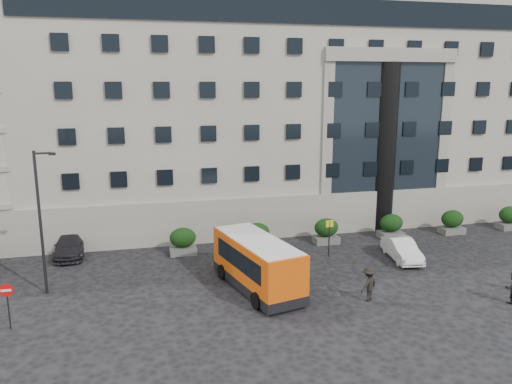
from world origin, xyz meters
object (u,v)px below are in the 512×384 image
at_px(minibus, 257,262).
at_px(hedge_f, 509,218).
at_px(hedge_d, 391,226).
at_px(red_truck, 69,215).
at_px(no_entry_sign, 7,297).
at_px(hedge_a, 183,241).
at_px(white_taxi, 402,249).
at_px(bus_stop_sign, 329,232).
at_px(pedestrian_c, 369,284).
at_px(parked_car_c, 70,245).
at_px(hedge_e, 452,222).
at_px(street_lamp, 41,218).
at_px(hedge_b, 257,236).
at_px(hedge_c, 326,231).
at_px(parked_car_d, 21,225).
at_px(pedestrian_b, 512,288).

bearing_deg(minibus, hedge_f, 3.67).
bearing_deg(hedge_d, red_truck, 162.33).
bearing_deg(minibus, no_entry_sign, 175.02).
bearing_deg(hedge_a, red_truck, 137.21).
xyz_separation_m(hedge_f, minibus, (-22.46, -6.95, 0.69)).
bearing_deg(no_entry_sign, white_taxi, 10.85).
relative_size(hedge_d, bus_stop_sign, 0.73).
xyz_separation_m(white_taxi, pedestrian_c, (-5.04, -5.42, 0.25)).
bearing_deg(hedge_f, parked_car_c, 177.29).
relative_size(hedge_f, no_entry_sign, 0.79).
bearing_deg(hedge_f, hedge_d, 180.00).
xyz_separation_m(hedge_e, red_truck, (-28.98, 7.58, 0.41)).
height_order(street_lamp, red_truck, street_lamp).
bearing_deg(hedge_b, minibus, -103.39).
xyz_separation_m(hedge_a, no_entry_sign, (-9.00, -8.84, 0.72)).
height_order(hedge_b, street_lamp, street_lamp).
height_order(hedge_c, hedge_f, same).
distance_m(hedge_b, street_lamp, 14.41).
bearing_deg(white_taxi, parked_car_d, 162.83).
xyz_separation_m(hedge_a, hedge_b, (5.20, 0.00, 0.00)).
relative_size(no_entry_sign, minibus, 0.31).
xyz_separation_m(hedge_d, hedge_f, (10.40, 0.00, 0.00)).
height_order(hedge_e, white_taxi, hedge_e).
bearing_deg(minibus, red_truck, 115.38).
bearing_deg(no_entry_sign, hedge_a, 44.48).
xyz_separation_m(hedge_a, bus_stop_sign, (9.50, -2.80, 0.80)).
bearing_deg(hedge_c, red_truck, 157.82).
bearing_deg(pedestrian_c, hedge_a, -78.53).
xyz_separation_m(hedge_b, street_lamp, (-13.14, -4.80, 3.44)).
height_order(street_lamp, minibus, street_lamp).
bearing_deg(pedestrian_c, white_taxi, -163.70).
height_order(hedge_f, parked_car_d, hedge_f).
height_order(parked_car_c, pedestrian_c, pedestrian_c).
bearing_deg(minibus, hedge_b, 63.07).
relative_size(no_entry_sign, red_truck, 0.46).
xyz_separation_m(hedge_b, hedge_d, (10.40, 0.00, 0.00)).
bearing_deg(hedge_a, parked_car_c, 168.07).
height_order(hedge_a, red_truck, red_truck).
relative_size(hedge_b, street_lamp, 0.23).
bearing_deg(pedestrian_c, hedge_e, -171.03).
bearing_deg(pedestrian_b, pedestrian_c, -13.76).
bearing_deg(hedge_c, hedge_f, 0.00).
xyz_separation_m(street_lamp, no_entry_sign, (-1.06, -4.04, -2.72)).
bearing_deg(hedge_c, hedge_b, 180.00).
xyz_separation_m(minibus, red_truck, (-11.73, 14.53, -0.29)).
relative_size(hedge_c, pedestrian_c, 0.97).
relative_size(hedge_a, hedge_c, 1.00).
bearing_deg(hedge_e, street_lamp, -170.52).
distance_m(hedge_c, white_taxi, 5.71).
relative_size(hedge_a, hedge_b, 1.00).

